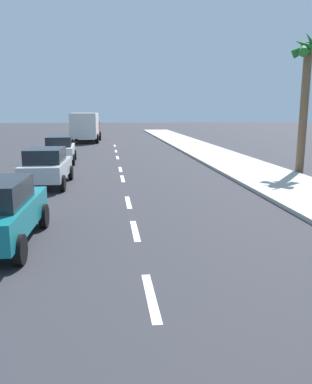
{
  "coord_description": "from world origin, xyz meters",
  "views": [
    {
      "loc": [
        -0.67,
        2.38,
        3.11
      ],
      "look_at": [
        0.51,
        11.83,
        1.1
      ],
      "focal_mm": 36.52,
      "sensor_mm": 36.0,
      "label": 1
    }
  ],
  "objects_px": {
    "parked_car_white": "(60,149)",
    "parked_car_silver": "(47,166)",
    "delivery_truck": "(86,127)",
    "palm_tree_far": "(307,71)"
  },
  "relations": [
    {
      "from": "parked_car_silver",
      "to": "delivery_truck",
      "type": "relative_size",
      "value": 0.61
    },
    {
      "from": "parked_car_silver",
      "to": "delivery_truck",
      "type": "distance_m",
      "value": 22.63
    },
    {
      "from": "parked_car_white",
      "to": "parked_car_silver",
      "type": "bearing_deg",
      "value": -90.14
    },
    {
      "from": "delivery_truck",
      "to": "palm_tree_far",
      "type": "height_order",
      "value": "palm_tree_far"
    },
    {
      "from": "parked_car_silver",
      "to": "parked_car_white",
      "type": "bearing_deg",
      "value": 94.0
    },
    {
      "from": "parked_car_silver",
      "to": "parked_car_white",
      "type": "height_order",
      "value": "same"
    },
    {
      "from": "delivery_truck",
      "to": "palm_tree_far",
      "type": "bearing_deg",
      "value": -58.19
    },
    {
      "from": "parked_car_white",
      "to": "palm_tree_far",
      "type": "bearing_deg",
      "value": -26.06
    },
    {
      "from": "palm_tree_far",
      "to": "delivery_truck",
      "type": "bearing_deg",
      "value": 119.28
    },
    {
      "from": "parked_car_silver",
      "to": "palm_tree_far",
      "type": "xyz_separation_m",
      "value": [
        12.09,
        1.9,
        4.07
      ]
    }
  ]
}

